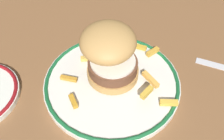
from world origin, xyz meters
The scene contains 4 objects.
ground_plane centered at (0.00, 0.00, -2.00)cm, with size 148.89×86.15×4.00cm, color brown.
dinner_plate centered at (-2.31, -3.14, 0.84)cm, with size 28.60×28.60×1.60cm.
burger centered at (-1.66, -1.44, 7.31)cm, with size 15.67×15.79×11.74cm.
fries_pile centered at (0.66, -1.13, 2.34)cm, with size 23.78×24.86×3.00cm.
Camera 1 is at (-20.49, -32.55, 43.02)cm, focal length 41.46 mm.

